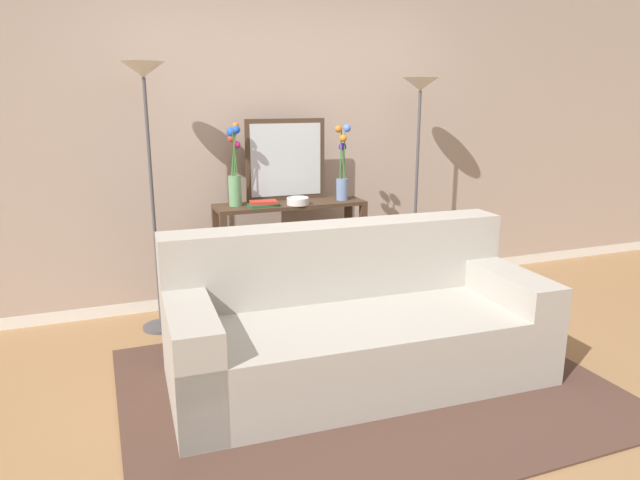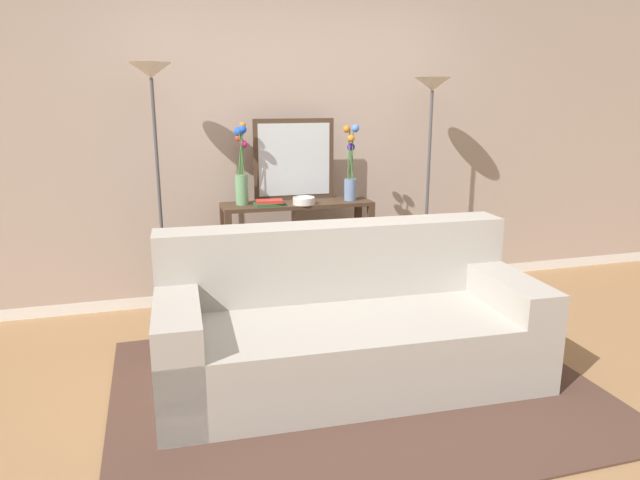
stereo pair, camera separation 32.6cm
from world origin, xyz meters
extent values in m
cube|color=#9E754C|center=(0.00, 0.00, -0.01)|extent=(16.00, 16.00, 0.02)
cube|color=white|center=(0.00, 1.91, 0.04)|extent=(12.00, 0.15, 0.09)
cube|color=#B29E8E|center=(0.00, 1.91, 1.49)|extent=(12.00, 0.14, 2.79)
cube|color=#51382D|center=(-0.01, 0.15, 0.01)|extent=(2.71, 2.04, 0.01)
cube|color=#ADA89E|center=(-0.01, 0.25, 0.21)|extent=(2.21, 1.04, 0.42)
cube|color=#ADA89E|center=(0.00, 0.59, 0.65)|extent=(2.18, 0.35, 0.46)
cube|color=#ADA89E|center=(-0.98, 0.29, 0.30)|extent=(0.28, 0.96, 0.60)
cube|color=#ADA89E|center=(0.95, 0.21, 0.30)|extent=(0.28, 0.96, 0.60)
cube|color=#473323|center=(-0.01, 1.50, 0.84)|extent=(1.14, 0.33, 0.03)
cube|color=#473323|center=(-0.01, 1.50, 0.15)|extent=(1.05, 0.28, 0.01)
cube|color=#473323|center=(-0.56, 1.36, 0.41)|extent=(0.05, 0.05, 0.83)
cube|color=#473323|center=(0.53, 1.36, 0.41)|extent=(0.05, 0.05, 0.83)
cube|color=#473323|center=(-0.56, 1.64, 0.41)|extent=(0.05, 0.05, 0.83)
cube|color=#473323|center=(0.53, 1.64, 0.41)|extent=(0.05, 0.05, 0.83)
cylinder|color=#4C4C51|center=(-1.02, 1.47, 0.01)|extent=(0.26, 0.26, 0.02)
cylinder|color=#4C4C51|center=(-1.02, 1.47, 0.89)|extent=(0.02, 0.02, 1.74)
cone|color=silver|center=(-1.02, 1.47, 1.81)|extent=(0.28, 0.28, 0.10)
cylinder|color=#4C4C51|center=(1.06, 1.47, 0.01)|extent=(0.26, 0.26, 0.02)
cylinder|color=#4C4C51|center=(1.06, 1.47, 0.85)|extent=(0.02, 0.02, 1.66)
cone|color=silver|center=(1.06, 1.47, 1.73)|extent=(0.28, 0.28, 0.10)
cube|color=#473323|center=(0.00, 1.64, 1.17)|extent=(0.63, 0.02, 0.62)
cube|color=silver|center=(0.00, 1.63, 1.17)|extent=(0.56, 0.01, 0.55)
cylinder|color=#669E6B|center=(-0.43, 1.52, 0.97)|extent=(0.09, 0.09, 0.22)
cylinder|color=#3D7538|center=(-0.42, 1.53, 1.19)|extent=(0.02, 0.03, 0.22)
sphere|color=#C51D6E|center=(-0.40, 1.54, 1.30)|extent=(0.05, 0.05, 0.05)
cylinder|color=#3D7538|center=(-0.42, 1.51, 1.24)|extent=(0.04, 0.03, 0.33)
sphere|color=blue|center=(-0.41, 1.49, 1.41)|extent=(0.06, 0.06, 0.06)
cylinder|color=#3D7538|center=(-0.43, 1.54, 1.23)|extent=(0.04, 0.01, 0.31)
sphere|color=blue|center=(-0.43, 1.56, 1.39)|extent=(0.07, 0.07, 0.07)
cylinder|color=#3D7538|center=(-0.43, 1.54, 1.21)|extent=(0.03, 0.01, 0.27)
sphere|color=red|center=(-0.43, 1.56, 1.35)|extent=(0.06, 0.06, 0.06)
cylinder|color=#3D7538|center=(-0.42, 1.53, 1.26)|extent=(0.02, 0.03, 0.36)
sphere|color=#C96E19|center=(-0.40, 1.54, 1.44)|extent=(0.05, 0.05, 0.05)
cylinder|color=#6B84AD|center=(0.40, 1.47, 0.94)|extent=(0.09, 0.09, 0.17)
cylinder|color=#3D7538|center=(0.42, 1.47, 1.21)|extent=(0.01, 0.03, 0.38)
sphere|color=#4E79E8|center=(0.44, 1.47, 1.40)|extent=(0.06, 0.06, 0.06)
cylinder|color=#3D7538|center=(0.41, 1.48, 1.14)|extent=(0.02, 0.01, 0.24)
sphere|color=#4D14C5|center=(0.42, 1.50, 1.26)|extent=(0.06, 0.06, 0.06)
cylinder|color=#3D7538|center=(0.40, 1.46, 1.18)|extent=(0.05, 0.02, 0.31)
sphere|color=orange|center=(0.39, 1.44, 1.33)|extent=(0.05, 0.05, 0.05)
cylinder|color=#3D7538|center=(0.39, 1.48, 1.21)|extent=(0.03, 0.03, 0.38)
sphere|color=#C06D21|center=(0.38, 1.49, 1.40)|extent=(0.06, 0.06, 0.06)
cylinder|color=silver|center=(0.01, 1.40, 0.88)|extent=(0.17, 0.17, 0.05)
torus|color=silver|center=(0.01, 1.40, 0.91)|extent=(0.16, 0.16, 0.01)
cube|color=#236033|center=(-0.24, 1.42, 0.87)|extent=(0.22, 0.14, 0.02)
cube|color=#BC3328|center=(-0.24, 1.42, 0.89)|extent=(0.21, 0.13, 0.02)
cube|color=maroon|center=(-0.45, 1.50, 0.05)|extent=(0.05, 0.16, 0.10)
cube|color=#2D2D33|center=(-0.41, 1.50, 0.05)|extent=(0.03, 0.15, 0.10)
cube|color=slate|center=(-0.36, 1.50, 0.06)|extent=(0.05, 0.14, 0.12)
cube|color=#236033|center=(-0.32, 1.50, 0.06)|extent=(0.03, 0.18, 0.12)
cube|color=#BC3328|center=(-0.29, 1.50, 0.06)|extent=(0.05, 0.14, 0.13)
cube|color=#B77F33|center=(-0.24, 1.50, 0.06)|extent=(0.04, 0.17, 0.12)
cube|color=silver|center=(-0.20, 1.50, 0.06)|extent=(0.06, 0.15, 0.13)
cube|color=gold|center=(-0.15, 1.50, 0.06)|extent=(0.03, 0.16, 0.12)
cube|color=tan|center=(-0.12, 1.50, 0.06)|extent=(0.03, 0.17, 0.13)
cube|color=navy|center=(-0.08, 1.50, 0.06)|extent=(0.06, 0.14, 0.12)
camera|label=1|loc=(-1.36, -2.60, 1.64)|focal=32.38mm
camera|label=2|loc=(-1.05, -2.70, 1.64)|focal=32.38mm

